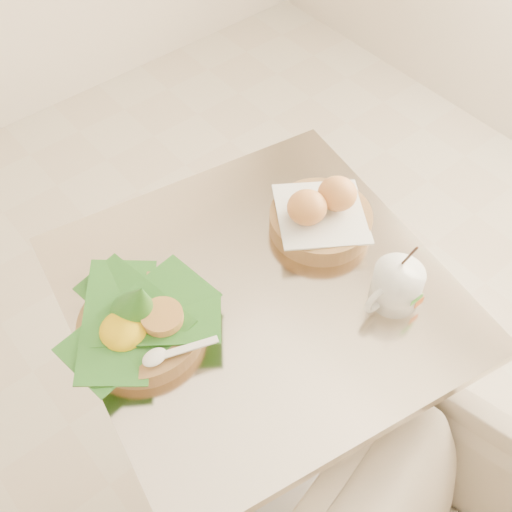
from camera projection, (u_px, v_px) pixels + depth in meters
floor at (225, 496)px, 1.74m from camera, size 3.60×3.60×0.00m
cafe_table at (259, 349)px, 1.42m from camera, size 0.81×0.81×0.75m
rice_basket at (140, 322)px, 1.15m from camera, size 0.29×0.29×0.15m
bread_basket at (321, 215)px, 1.32m from camera, size 0.25×0.25×0.11m
coffee_mug at (396, 286)px, 1.20m from camera, size 0.13×0.10×0.16m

